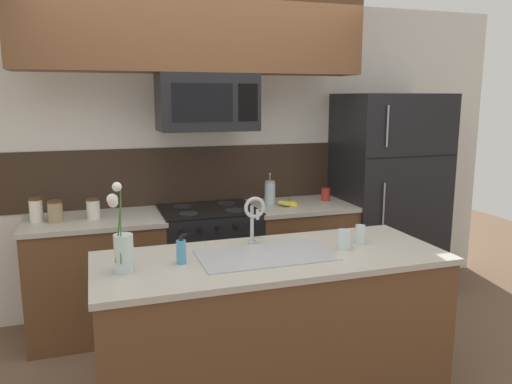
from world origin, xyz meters
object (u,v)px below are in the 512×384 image
(flower_vase, at_px, (123,248))
(storage_jar_short, at_px, (93,209))
(refrigerator, at_px, (386,197))
(storage_jar_tall, at_px, (36,210))
(french_press, at_px, (270,193))
(microwave, at_px, (207,102))
(dish_soap_bottle, at_px, (181,251))
(spare_glass, at_px, (360,234))
(storage_jar_medium, at_px, (55,211))
(stove_range, at_px, (209,264))
(drinking_glass, at_px, (344,240))
(coffee_tin, at_px, (326,194))
(banana_bunch, at_px, (289,204))
(sink_faucet, at_px, (254,214))

(flower_vase, bearing_deg, storage_jar_short, 96.15)
(refrigerator, relative_size, flower_vase, 3.81)
(storage_jar_tall, height_order, storage_jar_short, storage_jar_tall)
(french_press, bearing_deg, microwave, -171.56)
(storage_jar_tall, xyz_separation_m, flower_vase, (0.53, -1.29, 0.04))
(storage_jar_short, relative_size, dish_soap_bottle, 0.94)
(storage_jar_short, bearing_deg, spare_glass, -37.24)
(refrigerator, relative_size, spare_glass, 15.91)
(storage_jar_medium, bearing_deg, refrigerator, 1.07)
(stove_range, xyz_separation_m, storage_jar_short, (-0.87, -0.01, 0.53))
(storage_jar_tall, distance_m, dish_soap_bottle, 1.50)
(microwave, relative_size, storage_jar_short, 4.79)
(storage_jar_medium, relative_size, drinking_glass, 1.35)
(storage_jar_tall, xyz_separation_m, dish_soap_bottle, (0.84, -1.25, -0.02))
(refrigerator, bearing_deg, french_press, 177.93)
(flower_vase, bearing_deg, french_press, 46.19)
(microwave, relative_size, spare_glass, 6.47)
(drinking_glass, xyz_separation_m, flower_vase, (-1.27, -0.00, 0.07))
(microwave, distance_m, storage_jar_tall, 1.48)
(storage_jar_short, xyz_separation_m, french_press, (1.42, 0.07, 0.02))
(storage_jar_short, height_order, coffee_tin, storage_jar_short)
(storage_jar_medium, xyz_separation_m, dish_soap_bottle, (0.70, -1.20, -0.01))
(spare_glass, bearing_deg, storage_jar_tall, 148.18)
(french_press, height_order, drinking_glass, french_press)
(storage_jar_medium, bearing_deg, spare_glass, -32.65)
(stove_range, bearing_deg, spare_glass, -60.23)
(storage_jar_medium, relative_size, french_press, 0.60)
(stove_range, xyz_separation_m, storage_jar_medium, (-1.13, -0.03, 0.53))
(banana_bunch, bearing_deg, storage_jar_tall, 177.81)
(storage_jar_medium, height_order, dish_soap_bottle, dish_soap_bottle)
(coffee_tin, bearing_deg, microwave, -176.17)
(refrigerator, relative_size, banana_bunch, 9.68)
(storage_jar_medium, relative_size, flower_vase, 0.33)
(drinking_glass, height_order, spare_glass, drinking_glass)
(banana_bunch, relative_size, drinking_glass, 1.60)
(storage_jar_medium, bearing_deg, flower_vase, -72.31)
(banana_bunch, height_order, sink_faucet, sink_faucet)
(sink_faucet, xyz_separation_m, flower_vase, (-0.79, -0.24, -0.07))
(storage_jar_tall, relative_size, storage_jar_medium, 1.13)
(microwave, distance_m, dish_soap_bottle, 1.51)
(stove_range, bearing_deg, refrigerator, 0.69)
(microwave, xyz_separation_m, storage_jar_tall, (-1.26, 0.03, -0.76))
(banana_bunch, xyz_separation_m, sink_faucet, (-0.62, -0.98, 0.18))
(microwave, distance_m, coffee_tin, 1.33)
(dish_soap_bottle, bearing_deg, spare_glass, 1.81)
(storage_jar_medium, bearing_deg, coffee_tin, 2.15)
(refrigerator, relative_size, dish_soap_bottle, 11.09)
(stove_range, distance_m, french_press, 0.78)
(stove_range, relative_size, sink_faucet, 3.04)
(french_press, bearing_deg, spare_glass, -83.70)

